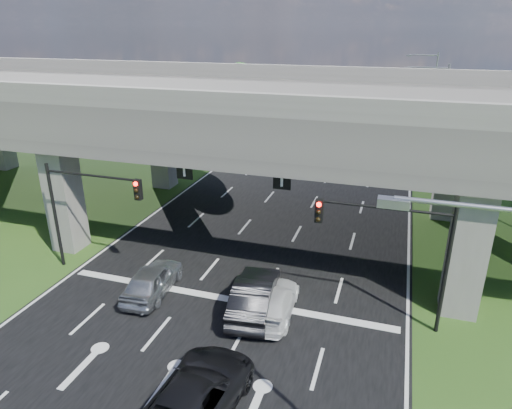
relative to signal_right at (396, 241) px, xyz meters
The scene contains 19 objects.
ground 9.71m from the signal_right, 153.26° to the right, with size 160.00×160.00×0.00m, color #244516.
road 10.74m from the signal_right, 142.25° to the left, with size 18.00×120.00×0.03m, color black.
overpass 11.84m from the signal_right, 134.16° to the left, with size 80.00×15.00×10.00m.
warehouse 45.97m from the signal_right, 137.44° to the left, with size 20.00×10.00×4.00m, color #9E9E99.
signal_right is the anchor object (origin of this frame).
signal_left 15.65m from the signal_right, behind, with size 5.76×0.54×6.00m.
streetlight_near 10.33m from the signal_right, 77.12° to the right, with size 3.38×0.25×10.00m.
streetlight_far 20.25m from the signal_right, 83.53° to the left, with size 3.38×0.25×10.00m.
streetlight_beyond 36.17m from the signal_right, 86.39° to the left, with size 3.38×0.25×10.00m.
tree_left_near 31.01m from the signal_right, 134.63° to the left, with size 4.50×4.50×7.80m.
tree_left_mid 38.96m from the signal_right, 129.50° to the left, with size 3.91×3.90×6.76m.
tree_left_far 43.37m from the signal_right, 118.63° to the left, with size 4.80×4.80×8.32m.
tree_right_near 24.62m from the signal_right, 77.76° to the left, with size 4.20×4.20×7.28m.
tree_right_mid 33.10m from the signal_right, 75.62° to the left, with size 3.91×3.90×6.76m.
tree_right_far 40.29m from the signal_right, 83.99° to the left, with size 4.50×4.50×7.80m.
car_silver 11.94m from the signal_right, behind, with size 1.81×4.51×1.54m, color #B0B3B8.
car_dark 6.93m from the signal_right, behind, with size 1.81×5.19×1.71m, color black.
car_white 6.23m from the signal_right, 169.47° to the right, with size 1.88×4.63×1.34m, color silver.
car_trailing 10.25m from the signal_right, 128.72° to the right, with size 2.67×5.79×1.61m, color black.
Camera 1 is at (7.46, -14.53, 12.79)m, focal length 32.00 mm.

